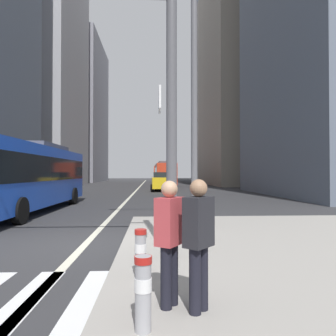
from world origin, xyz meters
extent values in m
plane|color=#303033|center=(0.00, 20.00, 0.00)|extent=(160.00, 160.00, 0.00)
cube|color=gray|center=(5.50, -1.00, 0.07)|extent=(9.00, 10.00, 0.15)
cube|color=silver|center=(-0.10, -4.00, 0.01)|extent=(0.45, 3.20, 0.01)
cube|color=silver|center=(0.80, -4.00, 0.01)|extent=(0.45, 3.20, 0.01)
cube|color=silver|center=(1.70, -4.00, 0.01)|extent=(0.45, 3.20, 0.01)
cube|color=silver|center=(2.60, -4.00, 0.01)|extent=(0.45, 3.20, 0.01)
cube|color=beige|center=(0.00, 30.00, 0.01)|extent=(0.20, 80.00, 0.01)
cube|color=#9E9EA3|center=(-16.00, 38.51, 24.95)|extent=(13.07, 16.58, 49.89)
cube|color=gray|center=(-16.00, 59.92, 14.93)|extent=(13.40, 19.90, 29.87)
cube|color=gray|center=(17.00, 41.81, 17.55)|extent=(13.05, 21.28, 35.10)
cube|color=slate|center=(17.00, 62.73, 20.32)|extent=(10.79, 16.31, 40.64)
cube|color=blue|center=(-4.22, 6.89, 1.73)|extent=(2.64, 11.46, 2.75)
cube|color=black|center=(-4.22, 6.89, 2.07)|extent=(2.67, 11.23, 1.10)
cube|color=#4C4C51|center=(-4.20, 8.60, 3.25)|extent=(1.80, 4.14, 0.30)
cylinder|color=black|center=(-3.06, 3.21, 0.50)|extent=(0.31, 1.00, 1.00)
cylinder|color=black|center=(-2.97, 10.53, 0.50)|extent=(0.31, 1.00, 1.00)
cylinder|color=black|center=(-5.37, 10.56, 0.50)|extent=(0.31, 1.00, 1.00)
cube|color=red|center=(3.42, 35.49, 1.73)|extent=(2.69, 11.70, 2.75)
cube|color=black|center=(3.42, 35.49, 2.07)|extent=(2.73, 11.47, 1.10)
cube|color=#4C4C51|center=(3.44, 33.74, 3.25)|extent=(1.82, 4.23, 0.30)
cylinder|color=black|center=(2.15, 39.20, 0.50)|extent=(0.32, 1.00, 1.00)
cylinder|color=black|center=(4.55, 39.24, 0.50)|extent=(0.32, 1.00, 1.00)
cylinder|color=black|center=(2.28, 31.74, 0.50)|extent=(0.32, 1.00, 1.00)
cylinder|color=black|center=(4.68, 31.78, 0.50)|extent=(0.32, 1.00, 1.00)
cube|color=red|center=(3.29, 52.49, 1.73)|extent=(2.71, 11.83, 2.75)
cube|color=black|center=(3.29, 52.49, 2.07)|extent=(2.74, 11.60, 1.10)
cube|color=#4C4C51|center=(3.26, 50.73, 3.25)|extent=(1.82, 4.28, 0.30)
cylinder|color=black|center=(2.16, 56.29, 0.50)|extent=(0.32, 1.01, 1.00)
cylinder|color=black|center=(4.56, 56.25, 0.50)|extent=(0.32, 1.01, 1.00)
cylinder|color=black|center=(2.03, 48.74, 0.50)|extent=(0.32, 1.01, 1.00)
cylinder|color=black|center=(4.43, 48.70, 0.50)|extent=(0.32, 1.01, 1.00)
cube|color=black|center=(-6.81, 21.25, 0.87)|extent=(1.79, 4.60, 1.10)
cube|color=black|center=(-6.81, 21.40, 1.68)|extent=(1.50, 2.48, 0.52)
cylinder|color=black|center=(-5.90, 19.69, 0.32)|extent=(0.22, 0.64, 0.64)
cylinder|color=black|center=(-7.72, 19.69, 0.32)|extent=(0.22, 0.64, 0.64)
cylinder|color=black|center=(-5.90, 22.81, 0.32)|extent=(0.22, 0.64, 0.64)
cylinder|color=black|center=(-7.72, 22.81, 0.32)|extent=(0.22, 0.64, 0.64)
cube|color=gold|center=(2.56, 23.91, 0.87)|extent=(1.87, 4.61, 1.10)
cube|color=black|center=(2.56, 23.76, 1.68)|extent=(1.54, 2.50, 0.52)
cylinder|color=black|center=(1.62, 25.44, 0.32)|extent=(0.23, 0.64, 0.64)
cylinder|color=black|center=(3.44, 25.48, 0.32)|extent=(0.23, 0.64, 0.64)
cylinder|color=black|center=(1.68, 22.33, 0.32)|extent=(0.23, 0.64, 0.64)
cylinder|color=black|center=(3.50, 22.37, 0.32)|extent=(0.23, 0.64, 0.64)
cube|color=#B2A899|center=(3.00, 26.18, 0.87)|extent=(1.81, 4.33, 1.10)
cube|color=black|center=(3.00, 26.03, 1.68)|extent=(1.51, 2.34, 0.52)
cylinder|color=black|center=(2.10, 27.65, 0.32)|extent=(0.22, 0.64, 0.64)
cylinder|color=black|center=(3.92, 27.64, 0.32)|extent=(0.22, 0.64, 0.64)
cylinder|color=black|center=(2.08, 24.72, 0.32)|extent=(0.22, 0.64, 0.64)
cylinder|color=black|center=(3.90, 24.70, 0.32)|extent=(0.22, 0.64, 0.64)
cylinder|color=#515156|center=(2.16, -2.00, 3.15)|extent=(0.22, 0.22, 6.00)
cube|color=white|center=(1.91, -2.18, 3.35)|extent=(0.04, 0.60, 0.44)
cylinder|color=#56565B|center=(3.05, 1.22, 4.15)|extent=(0.20, 0.20, 8.00)
cylinder|color=#99999E|center=(1.66, -5.00, 0.56)|extent=(0.18, 0.18, 0.82)
cylinder|color=white|center=(1.66, -5.00, 0.66)|extent=(0.19, 0.19, 0.15)
cylinder|color=#B21E19|center=(1.66, -5.00, 0.93)|extent=(0.20, 0.20, 0.08)
cylinder|color=#99999E|center=(1.57, -3.29, 0.55)|extent=(0.18, 0.18, 0.81)
cylinder|color=white|center=(1.57, -3.29, 0.65)|extent=(0.19, 0.19, 0.15)
cylinder|color=#B21E19|center=(1.57, -3.29, 0.92)|extent=(0.20, 0.20, 0.08)
cylinder|color=black|center=(2.80, -1.48, 0.62)|extent=(0.06, 0.06, 0.95)
cylinder|color=black|center=(2.80, -0.45, 0.62)|extent=(0.06, 0.06, 0.95)
cylinder|color=black|center=(2.80, 0.58, 0.62)|extent=(0.06, 0.06, 0.95)
cylinder|color=black|center=(2.80, 1.62, 0.62)|extent=(0.06, 0.06, 0.95)
cylinder|color=black|center=(2.80, 0.07, 1.10)|extent=(0.06, 3.10, 0.06)
cylinder|color=black|center=(2.40, -4.48, 0.55)|extent=(0.15, 0.15, 0.81)
cylinder|color=black|center=(2.29, -4.60, 0.55)|extent=(0.15, 0.15, 0.81)
cube|color=#232328|center=(2.34, -4.54, 1.27)|extent=(0.43, 0.44, 0.62)
sphere|color=#9E7556|center=(2.34, -4.54, 1.69)|extent=(0.22, 0.22, 0.22)
cylinder|color=black|center=(1.94, -4.44, 0.55)|extent=(0.15, 0.15, 0.80)
cylinder|color=black|center=(2.03, -4.31, 0.55)|extent=(0.15, 0.15, 0.80)
cube|color=#B73D42|center=(1.99, -4.37, 1.25)|extent=(0.41, 0.45, 0.61)
sphere|color=tan|center=(1.99, -4.37, 1.67)|extent=(0.22, 0.22, 0.22)
camera|label=1|loc=(1.77, -8.46, 1.88)|focal=33.58mm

